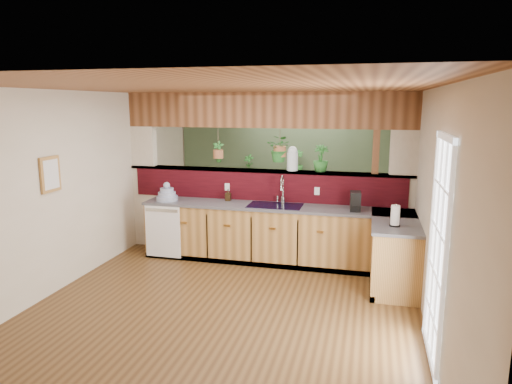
% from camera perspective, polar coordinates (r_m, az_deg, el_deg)
% --- Properties ---
extents(ground, '(4.60, 7.00, 0.01)m').
position_cam_1_polar(ground, '(6.37, -1.74, -11.39)').
color(ground, '#523619').
rests_on(ground, ground).
extents(ceiling, '(4.60, 7.00, 0.01)m').
position_cam_1_polar(ceiling, '(5.89, -1.89, 12.69)').
color(ceiling, brown).
rests_on(ceiling, ground).
extents(wall_back, '(4.60, 0.02, 2.60)m').
position_cam_1_polar(wall_back, '(9.37, 4.08, 4.07)').
color(wall_back, beige).
rests_on(wall_back, ground).
extents(wall_front, '(4.60, 0.02, 2.60)m').
position_cam_1_polar(wall_front, '(2.93, -21.44, -12.40)').
color(wall_front, beige).
rests_on(wall_front, ground).
extents(wall_left, '(0.02, 7.00, 2.60)m').
position_cam_1_polar(wall_left, '(6.98, -20.29, 1.03)').
color(wall_left, beige).
rests_on(wall_left, ground).
extents(wall_right, '(0.02, 7.00, 2.60)m').
position_cam_1_polar(wall_right, '(5.81, 20.56, -0.87)').
color(wall_right, beige).
rests_on(wall_right, ground).
extents(pass_through_partition, '(4.60, 0.21, 2.60)m').
position_cam_1_polar(pass_through_partition, '(7.29, 1.32, 1.25)').
color(pass_through_partition, beige).
rests_on(pass_through_partition, ground).
extents(pass_through_ledge, '(4.60, 0.21, 0.04)m').
position_cam_1_polar(pass_through_ledge, '(7.27, 1.11, 2.66)').
color(pass_through_ledge, brown).
rests_on(pass_through_ledge, ground).
extents(header_beam, '(4.60, 0.15, 0.55)m').
position_cam_1_polar(header_beam, '(7.20, 1.13, 10.20)').
color(header_beam, brown).
rests_on(header_beam, ground).
extents(sage_backwall, '(4.55, 0.02, 2.55)m').
position_cam_1_polar(sage_backwall, '(9.35, 4.06, 4.06)').
color(sage_backwall, '#4B6142').
rests_on(sage_backwall, ground).
extents(countertop, '(4.14, 1.52, 0.90)m').
position_cam_1_polar(countertop, '(6.87, 7.01, -5.81)').
color(countertop, olive).
rests_on(countertop, ground).
extents(dishwasher, '(0.58, 0.03, 0.82)m').
position_cam_1_polar(dishwasher, '(7.31, -11.58, -4.85)').
color(dishwasher, white).
rests_on(dishwasher, ground).
extents(navy_sink, '(0.82, 0.50, 0.18)m').
position_cam_1_polar(navy_sink, '(6.96, 2.40, -2.33)').
color(navy_sink, black).
rests_on(navy_sink, countertop).
extents(french_door, '(0.06, 1.02, 2.16)m').
position_cam_1_polar(french_door, '(4.62, 21.69, -7.13)').
color(french_door, white).
rests_on(french_door, ground).
extents(framed_print, '(0.04, 0.35, 0.45)m').
position_cam_1_polar(framed_print, '(6.29, -24.32, 2.02)').
color(framed_print, olive).
rests_on(framed_print, wall_left).
extents(faucet, '(0.20, 0.20, 0.45)m').
position_cam_1_polar(faucet, '(7.03, 3.29, 0.46)').
color(faucet, '#B7B7B2').
rests_on(faucet, countertop).
extents(dish_stack, '(0.34, 0.34, 0.30)m').
position_cam_1_polar(dish_stack, '(7.42, -11.07, -0.34)').
color(dish_stack, '#8F9AB8').
rests_on(dish_stack, countertop).
extents(soap_dispenser, '(0.09, 0.09, 0.19)m').
position_cam_1_polar(soap_dispenser, '(7.27, -3.51, -0.37)').
color(soap_dispenser, '#342513').
rests_on(soap_dispenser, countertop).
extents(coffee_maker, '(0.15, 0.25, 0.28)m').
position_cam_1_polar(coffee_maker, '(6.73, 12.30, -1.24)').
color(coffee_maker, black).
rests_on(coffee_maker, countertop).
extents(paper_towel, '(0.13, 0.13, 0.29)m').
position_cam_1_polar(paper_towel, '(6.02, 17.00, -2.89)').
color(paper_towel, black).
rests_on(paper_towel, countertop).
extents(glass_jar, '(0.17, 0.17, 0.38)m').
position_cam_1_polar(glass_jar, '(7.16, 4.58, 4.21)').
color(glass_jar, silver).
rests_on(glass_jar, pass_through_ledge).
extents(ledge_plant_right, '(0.29, 0.29, 0.41)m').
position_cam_1_polar(ledge_plant_right, '(7.10, 8.11, 4.19)').
color(ledge_plant_right, '#256525').
rests_on(ledge_plant_right, pass_through_ledge).
extents(hanging_plant_a, '(0.20, 0.16, 0.50)m').
position_cam_1_polar(hanging_plant_a, '(7.44, -4.75, 5.87)').
color(hanging_plant_a, brown).
rests_on(hanging_plant_a, header_beam).
extents(hanging_plant_b, '(0.44, 0.40, 0.54)m').
position_cam_1_polar(hanging_plant_b, '(7.17, 3.01, 6.85)').
color(hanging_plant_b, brown).
rests_on(hanging_plant_b, header_beam).
extents(shelving_console, '(1.58, 0.88, 1.02)m').
position_cam_1_polar(shelving_console, '(9.33, 1.70, -0.92)').
color(shelving_console, black).
rests_on(shelving_console, ground).
extents(shelf_plant_a, '(0.24, 0.19, 0.40)m').
position_cam_1_polar(shelf_plant_a, '(9.31, -0.89, 3.50)').
color(shelf_plant_a, '#256525').
rests_on(shelf_plant_a, shelving_console).
extents(shelf_plant_b, '(0.30, 0.30, 0.51)m').
position_cam_1_polar(shelf_plant_b, '(9.10, 5.01, 3.64)').
color(shelf_plant_b, '#256525').
rests_on(shelf_plant_b, shelving_console).
extents(floor_plant, '(0.81, 0.74, 0.77)m').
position_cam_1_polar(floor_plant, '(8.42, 5.55, -3.07)').
color(floor_plant, '#256525').
rests_on(floor_plant, ground).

